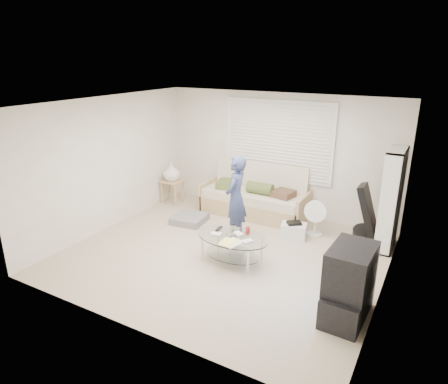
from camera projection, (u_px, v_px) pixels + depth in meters
The scene contains 13 objects.
ground at pixel (224, 254), 6.76m from camera, with size 5.00×5.00×0.00m, color #BAA891.
room_shell at pixel (238, 154), 6.62m from camera, with size 5.02×4.52×2.51m.
window_blinds at pixel (277, 140), 8.07m from camera, with size 2.32×0.08×1.62m.
futon_sofa at pixel (255, 198), 8.34m from camera, with size 2.22×0.90×1.08m.
grey_floor_pillow at pixel (189, 219), 8.02m from camera, with size 0.62×0.62×0.14m, color slate.
side_table at pixel (172, 174), 8.86m from camera, with size 0.47×0.38×0.93m.
bookshelf at pixel (391, 200), 6.72m from camera, with size 0.28×0.74×1.75m.
guitar_case at pixel (367, 218), 7.00m from camera, with size 0.45×0.40×1.05m.
floor_fan at pixel (316, 215), 7.34m from camera, with size 0.42×0.28×0.69m.
storage_bin at pixel (294, 230), 7.32m from camera, with size 0.50×0.40×0.31m.
tv_unit at pixel (349, 284), 4.99m from camera, with size 0.53×0.92×0.98m.
coffee_table at pixel (232, 242), 6.38m from camera, with size 1.24×0.81×0.57m.
standing_person at pixel (236, 198), 7.12m from camera, with size 0.56×0.37×1.54m, color navy.
Camera 1 is at (2.96, -5.27, 3.20)m, focal length 32.00 mm.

